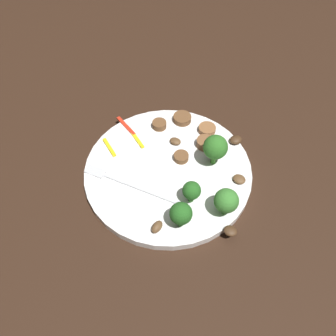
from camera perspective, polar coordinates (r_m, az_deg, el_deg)
ground_plane at (r=0.60m, az=-0.00°, el=-0.90°), size 1.40×1.40×0.00m
plate at (r=0.59m, az=-0.00°, el=-0.45°), size 0.30×0.30×0.02m
fork at (r=0.57m, az=-7.49°, el=-2.53°), size 0.18×0.06×0.00m
broccoli_floret_0 at (r=0.52m, az=10.01°, el=-5.62°), size 0.04×0.04×0.05m
broccoli_floret_1 at (r=0.50m, az=2.24°, el=-7.90°), size 0.04×0.04×0.05m
broccoli_floret_2 at (r=0.53m, az=4.09°, el=-3.95°), size 0.03×0.03×0.04m
broccoli_floret_3 at (r=0.57m, az=8.17°, el=3.53°), size 0.04×0.04×0.06m
sausage_slice_0 at (r=0.65m, az=-1.51°, el=7.50°), size 0.03×0.03×0.01m
sausage_slice_1 at (r=0.64m, az=6.75°, el=6.67°), size 0.04×0.04×0.01m
sausage_slice_2 at (r=0.66m, az=2.47°, el=8.54°), size 0.04×0.04×0.01m
sausage_slice_3 at (r=0.59m, az=2.28°, el=1.91°), size 0.03×0.03×0.01m
sausage_slice_4 at (r=0.62m, az=6.44°, el=4.35°), size 0.05×0.05×0.01m
mushroom_0 at (r=0.52m, az=-1.94°, el=-10.10°), size 0.02×0.03×0.01m
mushroom_1 at (r=0.58m, az=12.18°, el=-1.89°), size 0.03×0.03×0.01m
mushroom_2 at (r=0.53m, az=10.71°, el=-10.61°), size 0.02×0.02×0.01m
mushroom_3 at (r=0.63m, az=11.61°, el=4.78°), size 0.03×0.03×0.01m
mushroom_4 at (r=0.62m, az=1.27°, el=4.64°), size 0.03×0.02×0.01m
pepper_strip_0 at (r=0.66m, az=-7.25°, el=7.21°), size 0.05×0.05×0.00m
pepper_strip_1 at (r=0.63m, az=-5.41°, el=5.01°), size 0.04×0.04×0.00m
pepper_strip_2 at (r=0.62m, az=-10.08°, el=3.52°), size 0.03×0.04×0.00m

